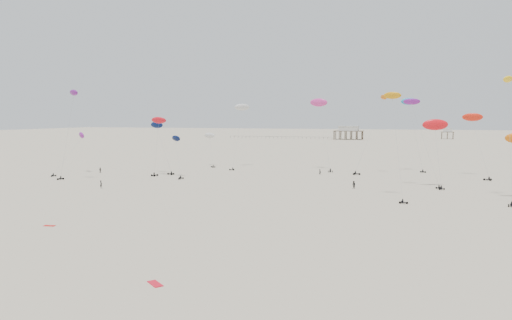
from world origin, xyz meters
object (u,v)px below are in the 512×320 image
(rig_8, at_px, (160,136))
(spectator_0, at_px, (101,188))
(rig_3, at_px, (76,142))
(pavilion_small, at_px, (447,134))
(pavilion_main, at_px, (348,134))
(rig_0, at_px, (70,119))

(rig_8, relative_size, spectator_0, 7.06)
(rig_3, bearing_deg, spectator_0, 124.89)
(rig_8, bearing_deg, spectator_0, -174.94)
(pavilion_small, bearing_deg, rig_3, -113.89)
(spectator_0, bearing_deg, pavilion_small, -58.00)
(rig_3, xyz_separation_m, spectator_0, (25.51, -25.25, -9.19))
(pavilion_main, relative_size, rig_0, 0.87)
(rig_3, bearing_deg, pavilion_small, -124.30)
(spectator_0, bearing_deg, pavilion_main, -45.72)
(pavilion_main, xyz_separation_m, rig_8, (-27.13, -237.54, 6.80))
(rig_8, bearing_deg, rig_3, 107.63)
(rig_0, relative_size, rig_3, 1.58)
(pavilion_main, height_order, spectator_0, pavilion_main)
(rig_0, bearing_deg, pavilion_small, -104.76)
(pavilion_main, bearing_deg, spectator_0, -95.48)
(spectator_0, bearing_deg, rig_0, 15.76)
(rig_8, height_order, spectator_0, rig_8)
(pavilion_main, distance_m, pavilion_small, 76.16)
(pavilion_main, relative_size, rig_8, 1.36)
(pavilion_main, bearing_deg, rig_0, -99.44)
(pavilion_small, bearing_deg, rig_8, -109.95)
(pavilion_main, relative_size, pavilion_small, 2.33)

